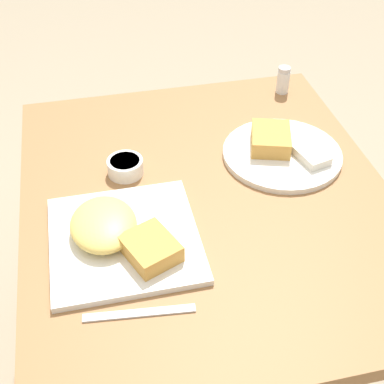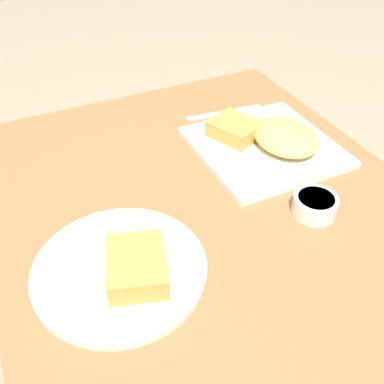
{
  "view_description": "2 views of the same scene",
  "coord_description": "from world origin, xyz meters",
  "px_view_note": "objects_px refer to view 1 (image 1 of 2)",
  "views": [
    {
      "loc": [
        0.84,
        -0.22,
        1.47
      ],
      "look_at": [
        0.01,
        -0.04,
        0.73
      ],
      "focal_mm": 50.0,
      "sensor_mm": 36.0,
      "label": 1
    },
    {
      "loc": [
        -0.57,
        0.3,
        1.26
      ],
      "look_at": [
        0.0,
        0.03,
        0.73
      ],
      "focal_mm": 42.0,
      "sensor_mm": 36.0,
      "label": 2
    }
  ],
  "objects_px": {
    "plate_oval_far": "(281,150)",
    "salt_shaker": "(283,82)",
    "butter_knife": "(139,313)",
    "sauce_ramekin": "(125,166)",
    "plate_square_near": "(120,235)"
  },
  "relations": [
    {
      "from": "plate_oval_far",
      "to": "sauce_ramekin",
      "type": "xyz_separation_m",
      "value": [
        -0.01,
        -0.37,
        0.0
      ]
    },
    {
      "from": "butter_knife",
      "to": "salt_shaker",
      "type": "bearing_deg",
      "value": 58.82
    },
    {
      "from": "butter_knife",
      "to": "sauce_ramekin",
      "type": "bearing_deg",
      "value": 92.11
    },
    {
      "from": "plate_square_near",
      "to": "plate_oval_far",
      "type": "xyz_separation_m",
      "value": [
        -0.2,
        0.4,
        -0.01
      ]
    },
    {
      "from": "plate_oval_far",
      "to": "butter_knife",
      "type": "relative_size",
      "value": 1.43
    },
    {
      "from": "plate_square_near",
      "to": "plate_oval_far",
      "type": "height_order",
      "value": "plate_square_near"
    },
    {
      "from": "plate_oval_far",
      "to": "salt_shaker",
      "type": "height_order",
      "value": "salt_shaker"
    },
    {
      "from": "plate_square_near",
      "to": "plate_oval_far",
      "type": "distance_m",
      "value": 0.45
    },
    {
      "from": "plate_oval_far",
      "to": "salt_shaker",
      "type": "relative_size",
      "value": 3.72
    },
    {
      "from": "plate_square_near",
      "to": "salt_shaker",
      "type": "height_order",
      "value": "salt_shaker"
    },
    {
      "from": "plate_square_near",
      "to": "sauce_ramekin",
      "type": "xyz_separation_m",
      "value": [
        -0.21,
        0.04,
        -0.0
      ]
    },
    {
      "from": "plate_oval_far",
      "to": "butter_knife",
      "type": "distance_m",
      "value": 0.55
    },
    {
      "from": "plate_square_near",
      "to": "butter_knife",
      "type": "bearing_deg",
      "value": 3.62
    },
    {
      "from": "plate_square_near",
      "to": "salt_shaker",
      "type": "bearing_deg",
      "value": 133.24
    },
    {
      "from": "sauce_ramekin",
      "to": "salt_shaker",
      "type": "relative_size",
      "value": 1.08
    }
  ]
}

